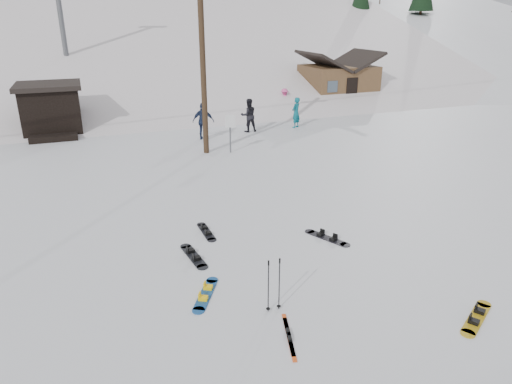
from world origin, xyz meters
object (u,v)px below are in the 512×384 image
object	(u,v)px
cabin	(338,82)
hero_skis	(289,336)
hero_snowboard	(206,294)
utility_pole	(202,52)

from	to	relation	value
cabin	hero_skis	bearing A→B (deg)	-122.07
hero_skis	hero_snowboard	bearing A→B (deg)	136.08
utility_pole	hero_skis	distance (m)	14.71
utility_pole	cabin	bearing A→B (deg)	37.56
utility_pole	hero_skis	size ratio (longest dim) A/B	6.09
hero_snowboard	hero_skis	xyz separation A→B (m)	(1.23, -2.08, -0.01)
hero_snowboard	hero_skis	distance (m)	2.42
cabin	hero_snowboard	xyz separation A→B (m)	(-16.15, -21.73, -1.45)
hero_snowboard	hero_skis	bearing A→B (deg)	-119.95
cabin	hero_skis	distance (m)	28.14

